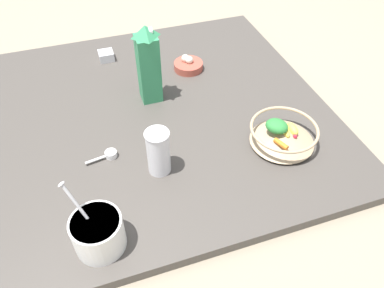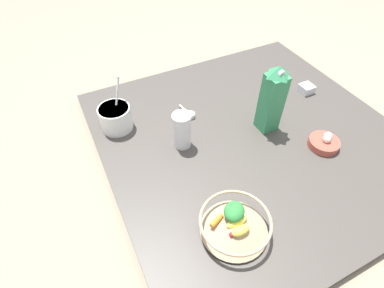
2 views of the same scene
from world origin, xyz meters
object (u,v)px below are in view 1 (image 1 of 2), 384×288
at_px(milk_carton, 148,64).
at_px(garlic_bowl, 188,65).
at_px(drinking_cup, 158,151).
at_px(yogurt_tub, 98,232).
at_px(spice_jar, 106,56).
at_px(fruit_bowl, 283,134).

distance_m(milk_carton, garlic_bowl, 0.27).
distance_m(milk_carton, drinking_cup, 0.37).
bearing_deg(drinking_cup, yogurt_tub, 133.70).
bearing_deg(milk_carton, yogurt_tub, 153.82).
distance_m(spice_jar, garlic_bowl, 0.35).
bearing_deg(fruit_bowl, garlic_bowl, 16.78).
bearing_deg(spice_jar, fruit_bowl, -146.21).
height_order(yogurt_tub, garlic_bowl, yogurt_tub).
bearing_deg(spice_jar, yogurt_tub, 169.74).
bearing_deg(milk_carton, drinking_cup, 169.92).
bearing_deg(yogurt_tub, drinking_cup, -46.30).
relative_size(fruit_bowl, garlic_bowl, 1.87).
relative_size(yogurt_tub, drinking_cup, 1.36).
bearing_deg(yogurt_tub, garlic_bowl, -33.75).
xyz_separation_m(yogurt_tub, garlic_bowl, (0.69, -0.46, -0.04)).
bearing_deg(yogurt_tub, spice_jar, -10.26).
bearing_deg(drinking_cup, garlic_bowl, -27.22).
distance_m(yogurt_tub, garlic_bowl, 0.83).
height_order(fruit_bowl, yogurt_tub, yogurt_tub).
height_order(yogurt_tub, spice_jar, yogurt_tub).
bearing_deg(drinking_cup, milk_carton, -10.08).
xyz_separation_m(milk_carton, yogurt_tub, (-0.55, 0.27, -0.09)).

